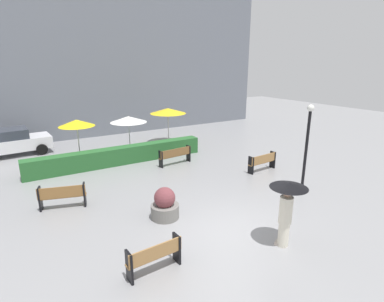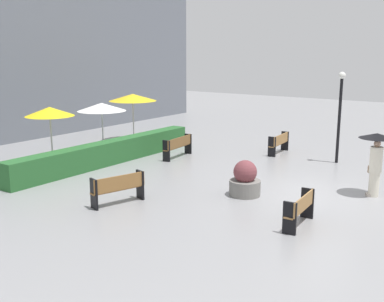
% 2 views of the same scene
% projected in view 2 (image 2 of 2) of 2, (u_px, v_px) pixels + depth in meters
% --- Properties ---
extents(ground_plane, '(60.00, 60.00, 0.00)m').
position_uv_depth(ground_plane, '(317.00, 194.00, 14.79)').
color(ground_plane, gray).
extents(bench_far_left, '(1.69, 0.81, 0.90)m').
position_uv_depth(bench_far_left, '(118.00, 187.00, 13.73)').
color(bench_far_left, olive).
rests_on(bench_far_left, ground).
extents(bench_back_row, '(1.92, 0.51, 0.90)m').
position_uv_depth(bench_back_row, '(178.00, 145.00, 19.82)').
color(bench_back_row, brown).
rests_on(bench_back_row, ground).
extents(bench_near_left, '(1.52, 0.45, 0.84)m').
position_uv_depth(bench_near_left, '(300.00, 208.00, 12.00)').
color(bench_near_left, '#9E7242').
rests_on(bench_near_left, ground).
extents(bench_far_right, '(1.73, 0.46, 0.87)m').
position_uv_depth(bench_far_right, '(279.00, 142.00, 20.64)').
color(bench_far_right, '#9E7242').
rests_on(bench_far_right, ground).
extents(pedestrian_with_umbrella, '(1.10, 1.10, 1.99)m').
position_uv_depth(pedestrian_with_umbrella, '(376.00, 154.00, 14.37)').
color(pedestrian_with_umbrella, silver).
rests_on(pedestrian_with_umbrella, ground).
extents(planter_pot, '(0.99, 0.99, 1.13)m').
position_uv_depth(planter_pot, '(245.00, 180.00, 14.60)').
color(planter_pot, slate).
rests_on(planter_pot, ground).
extents(lamp_post, '(0.28, 0.28, 3.68)m').
position_uv_depth(lamp_post, '(340.00, 107.00, 18.54)').
color(lamp_post, black).
rests_on(lamp_post, ground).
extents(patio_umbrella_yellow, '(1.85, 1.85, 2.40)m').
position_uv_depth(patio_umbrella_yellow, '(50.00, 112.00, 17.64)').
color(patio_umbrella_yellow, silver).
rests_on(patio_umbrella_yellow, ground).
extents(patio_umbrella_white, '(2.11, 2.11, 2.28)m').
position_uv_depth(patio_umbrella_white, '(102.00, 107.00, 20.13)').
color(patio_umbrella_white, silver).
rests_on(patio_umbrella_white, ground).
extents(patio_umbrella_yellow_far, '(2.36, 2.36, 2.40)m').
position_uv_depth(patio_umbrella_yellow_far, '(133.00, 97.00, 23.12)').
color(patio_umbrella_yellow_far, silver).
rests_on(patio_umbrella_yellow_far, ground).
extents(hedge_strip, '(9.46, 0.70, 0.93)m').
position_uv_depth(hedge_strip, '(109.00, 152.00, 18.75)').
color(hedge_strip, '#28602D').
rests_on(hedge_strip, ground).
extents(building_facade, '(28.00, 1.20, 11.12)m').
position_uv_depth(building_facade, '(8.00, 29.00, 22.70)').
color(building_facade, slate).
rests_on(building_facade, ground).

